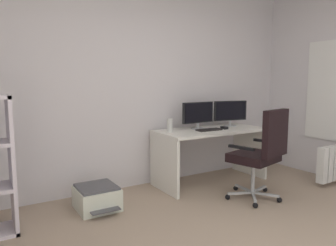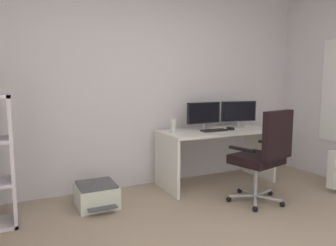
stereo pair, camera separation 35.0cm
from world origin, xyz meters
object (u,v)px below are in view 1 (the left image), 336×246
desk (211,143)px  monitor_secondary (230,112)px  monitor_main (198,114)px  printer (97,197)px  office_chair (262,150)px  keyboard (209,130)px  desktop_speaker (170,126)px  computer_mouse (224,128)px

desk → monitor_secondary: bearing=13.1°
monitor_main → desk: bearing=-35.6°
monitor_main → monitor_secondary: size_ratio=1.00×
monitor_secondary → printer: monitor_secondary is taller
monitor_main → printer: size_ratio=0.97×
desk → monitor_secondary: 0.59m
office_chair → printer: (-1.67, 0.73, -0.46)m
keyboard → desk: bearing=41.9°
monitor_main → desktop_speaker: (-0.47, -0.05, -0.12)m
monitor_secondary → office_chair: bearing=-111.9°
computer_mouse → office_chair: office_chair is taller
monitor_secondary → keyboard: 0.59m
office_chair → printer: size_ratio=2.02×
printer → monitor_secondary: bearing=5.6°
monitor_secondary → office_chair: (-0.38, -0.93, -0.34)m
computer_mouse → desk: bearing=157.2°
desktop_speaker → office_chair: bearing=-53.2°
monitor_secondary → desk: bearing=-166.9°
keyboard → computer_mouse: 0.25m
desk → printer: (-1.61, -0.10, -0.41)m
keyboard → computer_mouse: size_ratio=3.40×
desk → office_chair: size_ratio=1.42×
monitor_secondary → computer_mouse: 0.38m
printer → office_chair: bearing=-23.7°
monitor_secondary → office_chair: size_ratio=0.48×
computer_mouse → office_chair: size_ratio=0.10×
desk → monitor_secondary: monitor_secondary is taller
keyboard → printer: (-1.52, -0.02, -0.61)m
desk → monitor_secondary: size_ratio=2.94×
keyboard → monitor_main: bearing=104.8°
printer → desk: bearing=3.6°
monitor_main → desktop_speaker: size_ratio=2.97×
desk → printer: bearing=-176.4°
keyboard → office_chair: size_ratio=0.32×
computer_mouse → printer: 1.88m
office_chair → desk: bearing=93.6°
desk → monitor_main: monitor_main is taller
desk → monitor_secondary: (0.43, 0.10, 0.39)m
keyboard → computer_mouse: computer_mouse is taller
monitor_main → desktop_speaker: bearing=-174.2°
keyboard → computer_mouse: (0.25, -0.00, 0.01)m
monitor_main → keyboard: monitor_main is taller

